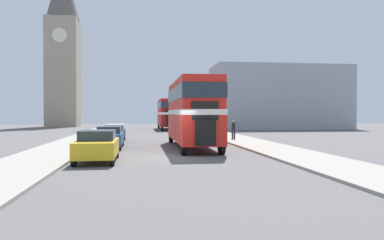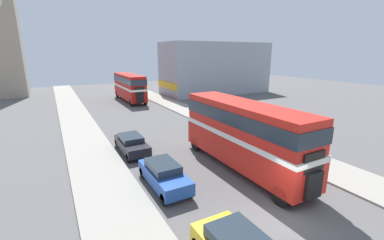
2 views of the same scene
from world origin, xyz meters
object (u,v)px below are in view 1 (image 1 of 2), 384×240
Objects in this scene: car_parked_mid at (110,137)px; car_parked_far at (114,133)px; bus_distant at (167,112)px; church_tower at (63,42)px; double_decker_bus at (192,109)px; car_parked_near at (97,146)px; pedestrian_walking at (233,128)px.

car_parked_mid reaches higher than car_parked_far.
car_parked_mid is 0.99× the size of car_parked_far.
bus_distant is 0.37× the size of church_tower.
church_tower is at bearing 105.03° from car_parked_mid.
bus_distant reaches higher than car_parked_far.
bus_distant is at bearing 89.36° from double_decker_bus.
bus_distant is 28.73m from car_parked_mid.
church_tower reaches higher than car_parked_near.
double_decker_bus is at bearing 50.29° from car_parked_near.
car_parked_far is at bearing -105.26° from bus_distant.
car_parked_far is at bearing 90.56° from car_parked_near.
car_parked_near is at bearing -89.44° from car_parked_far.
car_parked_far is at bearing 131.58° from double_decker_bus.
car_parked_near is 6.91m from car_parked_mid.
church_tower is (-21.35, 36.62, 13.75)m from pedestrian_walking.
car_parked_mid is at bearing 89.81° from car_parked_near.
church_tower is at bearing 107.21° from car_parked_far.
car_parked_mid is 0.15× the size of church_tower.
bus_distant is at bearing -39.88° from church_tower.
car_parked_near is at bearing -99.50° from bus_distant.
pedestrian_walking is at bearing 30.52° from car_parked_mid.
car_parked_mid is at bearing -101.74° from bus_distant.
double_decker_bus is 2.49× the size of car_parked_mid.
pedestrian_walking is (9.94, 5.86, 0.27)m from car_parked_mid.
car_parked_near is (-5.86, -34.99, -1.75)m from bus_distant.
pedestrian_walking is at bearing 54.06° from double_decker_bus.
double_decker_bus is at bearing -90.64° from bus_distant.
double_decker_bus is 6.71× the size of pedestrian_walking.
pedestrian_walking is (10.09, -0.28, 0.31)m from car_parked_far.
church_tower is at bearing 120.25° from pedestrian_walking.
car_parked_near is at bearing -127.96° from pedestrian_walking.
bus_distant is 22.64m from pedestrian_walking.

